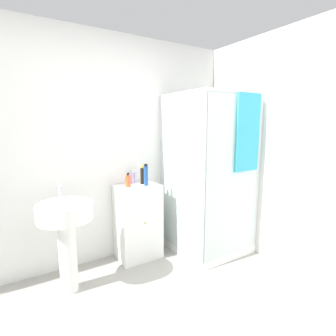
{
  "coord_description": "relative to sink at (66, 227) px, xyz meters",
  "views": [
    {
      "loc": [
        -0.81,
        -1.12,
        1.54
      ],
      "look_at": [
        0.62,
        1.16,
        1.08
      ],
      "focal_mm": 28.0,
      "sensor_mm": 36.0,
      "label": 1
    }
  ],
  "objects": [
    {
      "name": "shampoo_bottle_blue",
      "position": [
        0.9,
        0.17,
        0.35
      ],
      "size": [
        0.05,
        0.05,
        0.24
      ],
      "color": "#1E4C93",
      "rests_on": "vanity_cabinet"
    },
    {
      "name": "wall_back",
      "position": [
        0.4,
        0.45,
        0.62
      ],
      "size": [
        6.4,
        0.06,
        2.5
      ],
      "primitive_type": "cube",
      "color": "white",
      "rests_on": "ground_plane"
    },
    {
      "name": "lotion_bottle_white",
      "position": [
        0.82,
        0.33,
        0.3
      ],
      "size": [
        0.05,
        0.05,
        0.17
      ],
      "color": "#B299C6",
      "rests_on": "vanity_cabinet"
    },
    {
      "name": "shower_enclosure",
      "position": [
        1.61,
        -0.09,
        -0.09
      ],
      "size": [
        0.85,
        0.88,
        1.88
      ],
      "color": "white",
      "rests_on": "ground_plane"
    },
    {
      "name": "soap_dispenser",
      "position": [
        0.71,
        0.23,
        0.29
      ],
      "size": [
        0.06,
        0.06,
        0.16
      ],
      "color": "#E5562D",
      "rests_on": "vanity_cabinet"
    },
    {
      "name": "sink",
      "position": [
        0.0,
        0.0,
        0.0
      ],
      "size": [
        0.48,
        0.48,
        0.98
      ],
      "color": "white",
      "rests_on": "ground_plane"
    },
    {
      "name": "vanity_cabinet",
      "position": [
        0.82,
        0.24,
        -0.2
      ],
      "size": [
        0.48,
        0.38,
        0.86
      ],
      "color": "white",
      "rests_on": "ground_plane"
    },
    {
      "name": "shampoo_bottle_tall_black",
      "position": [
        0.9,
        0.26,
        0.33
      ],
      "size": [
        0.05,
        0.05,
        0.21
      ],
      "color": "black",
      "rests_on": "vanity_cabinet"
    }
  ]
}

